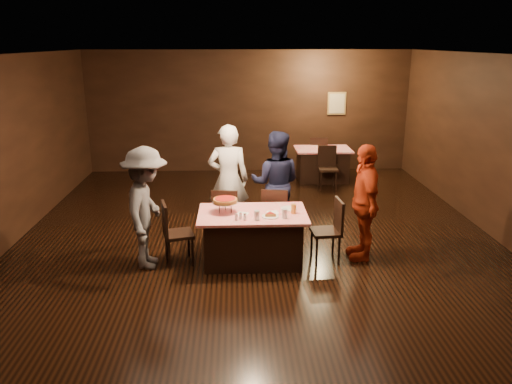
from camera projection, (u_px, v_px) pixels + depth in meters
room at (258, 115)px, 7.48m from camera, size 10.00×10.04×3.02m
main_table at (253, 237)px, 7.46m from camera, size 1.60×1.00×0.77m
back_table at (322, 164)px, 11.84m from camera, size 1.30×0.90×0.77m
chair_far_left at (226, 215)px, 8.13m from camera, size 0.47×0.47×0.95m
chair_far_right at (275, 214)px, 8.16m from camera, size 0.49×0.49×0.95m
chair_end_left at (178, 233)px, 7.39m from camera, size 0.51×0.51×0.95m
chair_end_right at (326, 230)px, 7.48m from camera, size 0.45×0.45×0.95m
chair_back_near at (328, 168)px, 11.14m from camera, size 0.43×0.43×0.95m
chair_back_far at (318, 155)px, 12.38m from camera, size 0.48×0.48×0.95m
diner_white_jacket at (228, 179)px, 8.46m from camera, size 0.70×0.47×1.89m
diner_navy_hoodie at (276, 183)px, 8.43m from camera, size 0.99×0.84×1.78m
diner_grey_knit at (146, 208)px, 7.17m from camera, size 0.70×1.18×1.79m
diner_red_shirt at (364, 202)px, 7.46m from camera, size 0.45×1.05×1.77m
pizza_stand at (225, 200)px, 7.32m from camera, size 0.38×0.38×0.22m
plate_with_slice at (270, 215)px, 7.18m from camera, size 0.25×0.25×0.06m
plate_empty at (289, 209)px, 7.51m from camera, size 0.25×0.25×0.01m
glass_front_left at (257, 215)px, 7.04m from camera, size 0.08×0.08×0.14m
glass_front_right at (285, 214)px, 7.10m from camera, size 0.08×0.08×0.14m
glass_amber at (294, 209)px, 7.30m from camera, size 0.08×0.08×0.14m
condiments at (241, 216)px, 7.05m from camera, size 0.17×0.10×0.09m
napkin_center at (273, 212)px, 7.36m from camera, size 0.19×0.19×0.01m
napkin_left at (242, 214)px, 7.29m from camera, size 0.21×0.21×0.01m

